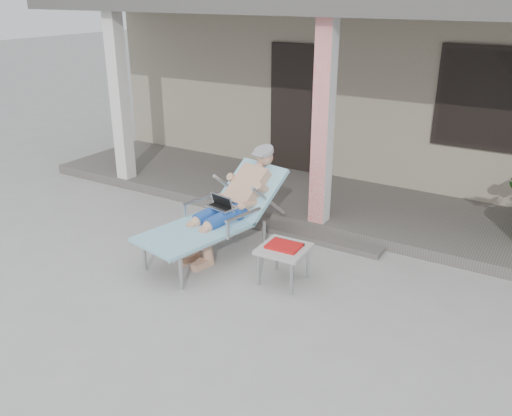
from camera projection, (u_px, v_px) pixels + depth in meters
The scene contains 7 objects.
ground at pixel (231, 302), 5.68m from camera, with size 60.00×60.00×0.00m, color #9E9E99.
house at pixel (420, 68), 10.21m from camera, with size 10.40×5.40×3.30m.
porch_deck at pixel (343, 205), 8.04m from camera, with size 10.00×2.00×0.15m, color #605B56.
porch_overhang at pixel (354, 11), 6.97m from camera, with size 10.00×2.30×2.85m.
porch_step at pixel (309, 235), 7.14m from camera, with size 2.00×0.30×0.07m, color #605B56.
lounger at pixel (224, 190), 6.50m from camera, with size 1.14×2.08×1.31m.
side_table at pixel (284, 251), 5.94m from camera, with size 0.53×0.53×0.46m.
Camera 1 is at (2.75, -4.06, 3.05)m, focal length 38.00 mm.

